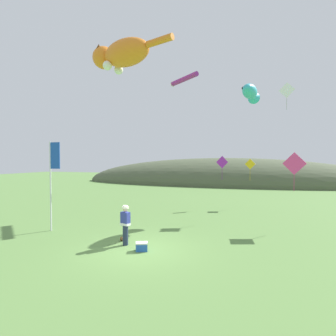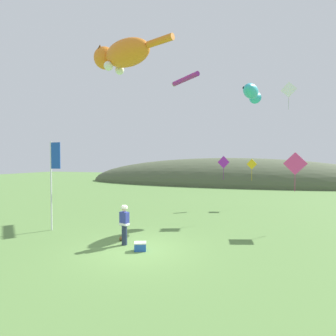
{
  "view_description": "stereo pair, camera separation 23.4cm",
  "coord_description": "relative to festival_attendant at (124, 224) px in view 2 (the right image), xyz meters",
  "views": [
    {
      "loc": [
        4.52,
        -10.02,
        3.78
      ],
      "look_at": [
        0.0,
        4.0,
        3.34
      ],
      "focal_mm": 28.0,
      "sensor_mm": 36.0,
      "label": 1
    },
    {
      "loc": [
        4.74,
        -9.94,
        3.78
      ],
      "look_at": [
        0.0,
        4.0,
        3.34
      ],
      "focal_mm": 28.0,
      "sensor_mm": 36.0,
      "label": 2
    }
  ],
  "objects": [
    {
      "name": "picnic_cooler",
      "position": [
        0.99,
        -0.47,
        -0.77
      ],
      "size": [
        0.58,
        0.49,
        0.36
      ],
      "color": "blue",
      "rests_on": "ground"
    },
    {
      "name": "distant_hill_ridge",
      "position": [
        0.83,
        32.97,
        -0.95
      ],
      "size": [
        48.79,
        15.78,
        8.29
      ],
      "color": "#4C563D",
      "rests_on": "ground"
    },
    {
      "name": "festival_attendant",
      "position": [
        0.0,
        0.0,
        0.0
      ],
      "size": [
        0.48,
        0.37,
        1.77
      ],
      "color": "#232D47",
      "rests_on": "ground"
    },
    {
      "name": "kite_spool",
      "position": [
        -0.41,
        0.48,
        -0.85
      ],
      "size": [
        0.13,
        0.2,
        0.2
      ],
      "color": "olive",
      "rests_on": "ground"
    },
    {
      "name": "ground_plane",
      "position": [
        0.83,
        -0.4,
        -0.95
      ],
      "size": [
        120.0,
        120.0,
        0.0
      ],
      "primitive_type": "plane",
      "color": "#5B8442"
    },
    {
      "name": "festival_banner_pole",
      "position": [
        -4.76,
        0.93,
        2.18
      ],
      "size": [
        0.66,
        0.08,
        4.78
      ],
      "color": "silver",
      "rests_on": "ground"
    },
    {
      "name": "kite_diamond_white",
      "position": [
        7.78,
        11.24,
        8.09
      ],
      "size": [
        1.13,
        0.3,
        2.06
      ],
      "color": "white"
    },
    {
      "name": "kite_diamond_gold",
      "position": [
        5.18,
        11.73,
        2.48
      ],
      "size": [
        0.82,
        0.28,
        1.75
      ],
      "color": "yellow"
    },
    {
      "name": "kite_giant_cat",
      "position": [
        -3.21,
        5.75,
        10.01
      ],
      "size": [
        6.56,
        2.89,
        2.05
      ],
      "color": "orange"
    },
    {
      "name": "kite_diamond_violet",
      "position": [
        3.04,
        10.93,
        2.65
      ],
      "size": [
        0.89,
        0.52,
        1.91
      ],
      "color": "purple"
    },
    {
      "name": "kite_diamond_pink",
      "position": [
        7.55,
        5.37,
        2.63
      ],
      "size": [
        1.17,
        0.47,
        2.15
      ],
      "color": "#E53F8C"
    },
    {
      "name": "kite_fish_windsock",
      "position": [
        5.2,
        8.23,
        7.38
      ],
      "size": [
        1.3,
        3.29,
        0.99
      ],
      "color": "#33B2CC"
    },
    {
      "name": "kite_tube_streamer",
      "position": [
        0.34,
        9.01,
        8.96
      ],
      "size": [
        2.64,
        2.23,
        0.44
      ],
      "color": "#8C268C"
    }
  ]
}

